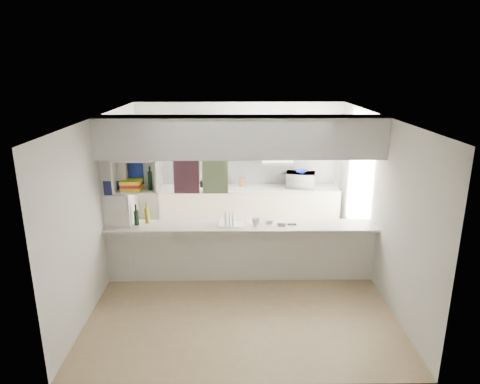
{
  "coord_description": "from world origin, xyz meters",
  "views": [
    {
      "loc": [
        -0.09,
        -6.22,
        3.33
      ],
      "look_at": [
        -0.01,
        0.5,
        1.31
      ],
      "focal_mm": 32.0,
      "sensor_mm": 36.0,
      "label": 1
    }
  ],
  "objects_px": {
    "bowl": "(301,172)",
    "dish_rack": "(232,219)",
    "microwave": "(300,180)",
    "wine_bottles": "(142,216)"
  },
  "relations": [
    {
      "from": "microwave",
      "to": "wine_bottles",
      "type": "height_order",
      "value": "wine_bottles"
    },
    {
      "from": "microwave",
      "to": "dish_rack",
      "type": "distance_m",
      "value": 2.47
    },
    {
      "from": "dish_rack",
      "to": "microwave",
      "type": "bearing_deg",
      "value": 59.81
    },
    {
      "from": "bowl",
      "to": "dish_rack",
      "type": "xyz_separation_m",
      "value": [
        -1.37,
        -2.02,
        -0.26
      ]
    },
    {
      "from": "bowl",
      "to": "wine_bottles",
      "type": "bearing_deg",
      "value": -144.46
    },
    {
      "from": "bowl",
      "to": "dish_rack",
      "type": "bearing_deg",
      "value": -124.2
    },
    {
      "from": "bowl",
      "to": "dish_rack",
      "type": "relative_size",
      "value": 0.56
    },
    {
      "from": "microwave",
      "to": "bowl",
      "type": "bearing_deg",
      "value": 96.64
    },
    {
      "from": "bowl",
      "to": "wine_bottles",
      "type": "height_order",
      "value": "bowl"
    },
    {
      "from": "bowl",
      "to": "dish_rack",
      "type": "height_order",
      "value": "bowl"
    }
  ]
}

